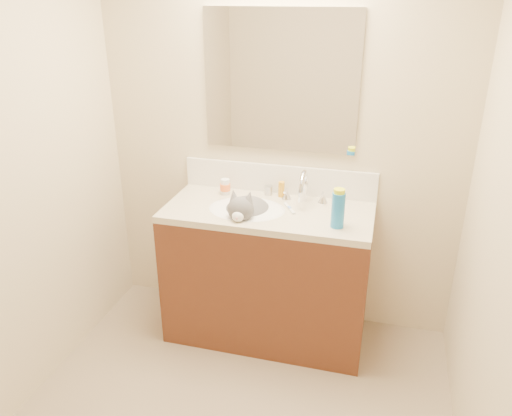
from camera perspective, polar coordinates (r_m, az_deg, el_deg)
The scene contains 16 objects.
room_shell at distance 1.79m, azimuth -5.89°, elevation 6.22°, with size 2.24×2.54×2.52m.
vanity_cabinet at distance 3.09m, azimuth 1.33°, elevation -7.78°, with size 1.20×0.55×0.82m, color #4F2615.
counter_slab at distance 2.89m, azimuth 1.41°, elevation -0.47°, with size 1.20×0.55×0.04m, color beige.
basin at distance 2.91m, azimuth -1.04°, elevation -1.35°, with size 0.45×0.36×0.14m, color white.
faucet at distance 2.94m, azimuth 5.48°, elevation 2.10°, with size 0.28×0.20×0.21m.
cat at distance 2.89m, azimuth -1.09°, elevation -0.71°, with size 0.33×0.40×0.32m.
backsplash at distance 3.08m, azimuth 2.59°, elevation 3.32°, with size 1.20×0.02×0.18m, color silver.
mirror at distance 2.93m, azimuth 2.80°, elevation 14.20°, with size 0.90×0.02×0.80m, color white.
pill_bottle at distance 3.08m, azimuth -3.54°, elevation 2.45°, with size 0.05×0.05×0.10m, color white.
pill_label at distance 3.08m, azimuth -3.54°, elevation 2.41°, with size 0.06×0.06×0.04m, color orange.
silver_jar at distance 3.07m, azimuth 1.43°, elevation 2.01°, with size 0.05×0.05×0.06m, color #B7B7BC.
amber_bottle at distance 3.04m, azimuth 2.92°, elevation 2.16°, with size 0.04×0.04×0.10m, color orange.
toothbrush at distance 2.88m, azimuth 3.83°, elevation -0.04°, with size 0.02×0.15×0.01m, color white.
toothbrush_head at distance 2.88m, azimuth 3.83°, elevation -0.00°, with size 0.02×0.03×0.02m, color #6F95EC.
spray_can at distance 2.66m, azimuth 9.35°, elevation -0.25°, with size 0.07×0.07×0.19m, color blue.
spray_cap at distance 2.62m, azimuth 9.50°, elevation 1.78°, with size 0.06×0.06×0.04m, color yellow.
Camera 1 is at (0.62, -1.59, 2.01)m, focal length 35.00 mm.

